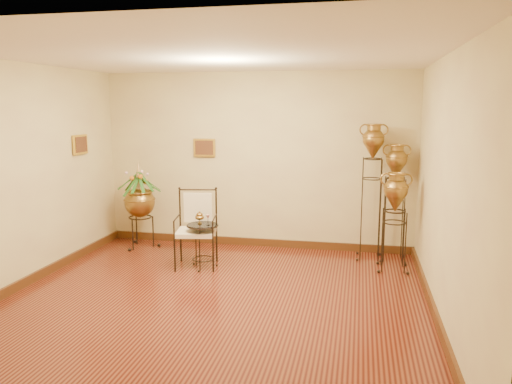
% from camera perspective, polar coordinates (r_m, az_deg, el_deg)
% --- Properties ---
extents(ground, '(5.00, 5.00, 0.00)m').
position_cam_1_polar(ground, '(5.98, -5.02, -12.45)').
color(ground, brown).
rests_on(ground, ground).
extents(room_shell, '(5.02, 5.02, 2.81)m').
position_cam_1_polar(room_shell, '(5.57, -5.32, 4.32)').
color(room_shell, beige).
rests_on(room_shell, ground).
extents(amphora_tall, '(0.53, 0.53, 2.04)m').
position_cam_1_polar(amphora_tall, '(7.55, 13.06, 0.20)').
color(amphora_tall, black).
rests_on(amphora_tall, ground).
extents(amphora_mid, '(0.42, 0.42, 1.74)m').
position_cam_1_polar(amphora_mid, '(7.59, 15.55, -1.07)').
color(amphora_mid, black).
rests_on(amphora_mid, ground).
extents(amphora_short, '(0.50, 0.50, 1.39)m').
position_cam_1_polar(amphora_short, '(7.16, 15.54, -3.22)').
color(amphora_short, black).
rests_on(amphora_short, ground).
extents(planter_urn, '(0.99, 0.99, 1.43)m').
position_cam_1_polar(planter_urn, '(8.22, -13.17, -0.72)').
color(planter_urn, black).
rests_on(planter_urn, ground).
extents(armchair, '(0.71, 0.67, 1.09)m').
position_cam_1_polar(armchair, '(7.12, -6.87, -4.23)').
color(armchair, black).
rests_on(armchair, ground).
extents(side_table, '(0.49, 0.49, 0.80)m').
position_cam_1_polar(side_table, '(7.10, -6.10, -6.06)').
color(side_table, black).
rests_on(side_table, ground).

